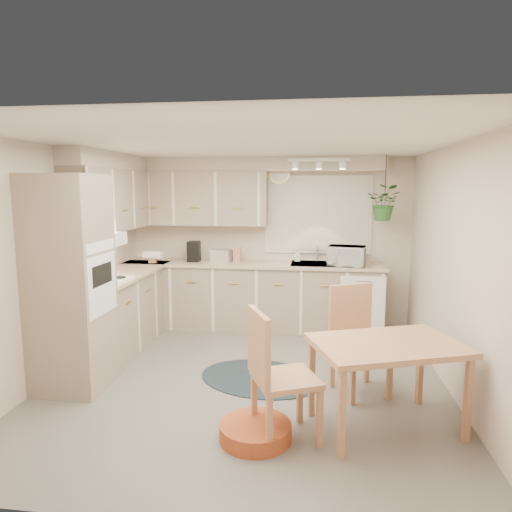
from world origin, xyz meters
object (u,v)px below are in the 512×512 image
chair_back (361,342)px  pet_bed (255,432)px  dining_table (386,385)px  braided_rug (260,378)px  chair_left (286,375)px  microwave (347,254)px

chair_back → pet_bed: size_ratio=1.81×
dining_table → chair_back: size_ratio=1.13×
pet_bed → braided_rug: bearing=95.1°
chair_left → microwave: microwave is taller
chair_left → microwave: (0.63, 2.75, 0.58)m
chair_back → braided_rug: 1.14m
chair_left → pet_bed: chair_left is taller
chair_back → pet_bed: chair_back is taller
braided_rug → chair_left: bearing=-73.1°
microwave → chair_left: bearing=-91.8°
dining_table → braided_rug: (-1.14, 0.85, -0.36)m
pet_bed → microwave: bearing=73.0°
chair_back → pet_bed: (-0.89, -0.96, -0.45)m
braided_rug → microwave: 2.20m
dining_table → microwave: microwave is taller
chair_back → microwave: 1.94m
braided_rug → pet_bed: bearing=-84.9°
microwave → dining_table: bearing=-75.0°
chair_left → braided_rug: bearing=173.0°
dining_table → pet_bed: 1.12m
chair_back → braided_rug: size_ratio=0.80×
dining_table → microwave: (-0.18, 2.49, 0.74)m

